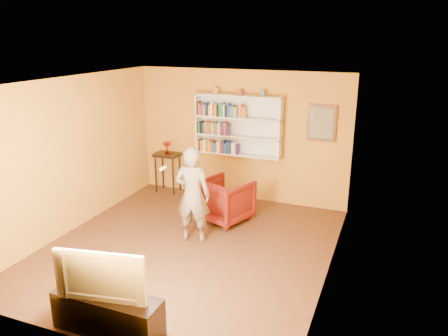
# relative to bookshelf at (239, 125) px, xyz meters

# --- Properties ---
(room_shell) EXTENTS (5.30, 5.80, 2.88)m
(room_shell) POSITION_rel_bookshelf_xyz_m (0.00, -2.41, -0.58)
(room_shell) COLOR #432715
(room_shell) RESTS_ON ground
(bookshelf) EXTENTS (1.80, 0.29, 1.23)m
(bookshelf) POSITION_rel_bookshelf_xyz_m (0.00, 0.00, 0.00)
(bookshelf) COLOR silver
(bookshelf) RESTS_ON room_shell
(books_row_lower) EXTENTS (0.89, 0.19, 0.27)m
(books_row_lower) POSITION_rel_bookshelf_xyz_m (-0.42, -0.10, -0.46)
(books_row_lower) COLOR gold
(books_row_lower) RESTS_ON bookshelf
(books_row_middle) EXTENTS (0.68, 0.19, 0.26)m
(books_row_middle) POSITION_rel_bookshelf_xyz_m (-0.52, -0.11, -0.08)
(books_row_middle) COLOR black
(books_row_middle) RESTS_ON bookshelf
(books_row_upper) EXTENTS (1.03, 0.19, 0.27)m
(books_row_upper) POSITION_rel_bookshelf_xyz_m (-0.35, -0.11, 0.30)
(books_row_upper) COLOR black
(books_row_upper) RESTS_ON bookshelf
(ornament_left) EXTENTS (0.09, 0.09, 0.12)m
(ornament_left) POSITION_rel_bookshelf_xyz_m (-0.48, -0.06, 0.68)
(ornament_left) COLOR #B08632
(ornament_left) RESTS_ON bookshelf
(ornament_centre) EXTENTS (0.08, 0.08, 0.11)m
(ornament_centre) POSITION_rel_bookshelf_xyz_m (0.04, -0.06, 0.67)
(ornament_centre) COLOR maroon
(ornament_centre) RESTS_ON bookshelf
(ornament_right) EXTENTS (0.08, 0.08, 0.12)m
(ornament_right) POSITION_rel_bookshelf_xyz_m (0.50, -0.06, 0.68)
(ornament_right) COLOR #475E77
(ornament_right) RESTS_ON bookshelf
(framed_painting) EXTENTS (0.55, 0.05, 0.70)m
(framed_painting) POSITION_rel_bookshelf_xyz_m (1.65, 0.05, 0.16)
(framed_painting) COLOR #523117
(framed_painting) RESTS_ON room_shell
(console_table) EXTENTS (0.54, 0.41, 0.88)m
(console_table) POSITION_rel_bookshelf_xyz_m (-1.61, -0.16, -0.87)
(console_table) COLOR black
(console_table) RESTS_ON ground
(ruby_lustre) EXTENTS (0.16, 0.16, 0.26)m
(ruby_lustre) POSITION_rel_bookshelf_xyz_m (-1.61, -0.16, -0.53)
(ruby_lustre) COLOR maroon
(ruby_lustre) RESTS_ON console_table
(armchair) EXTENTS (1.10, 1.11, 0.80)m
(armchair) POSITION_rel_bookshelf_xyz_m (0.14, -1.15, -1.19)
(armchair) COLOR #4E0705
(armchair) RESTS_ON ground
(person) EXTENTS (0.65, 0.48, 1.64)m
(person) POSITION_rel_bookshelf_xyz_m (-0.05, -2.13, -0.77)
(person) COLOR #706152
(person) RESTS_ON ground
(game_remote) EXTENTS (0.04, 0.15, 0.04)m
(game_remote) POSITION_rel_bookshelf_xyz_m (-0.37, -2.51, -0.24)
(game_remote) COLOR white
(game_remote) RESTS_ON person
(tv_cabinet) EXTENTS (1.33, 0.40, 0.48)m
(tv_cabinet) POSITION_rel_bookshelf_xyz_m (0.05, -4.66, -1.36)
(tv_cabinet) COLOR black
(tv_cabinet) RESTS_ON ground
(television) EXTENTS (1.08, 0.34, 0.62)m
(television) POSITION_rel_bookshelf_xyz_m (0.05, -4.66, -0.81)
(television) COLOR black
(television) RESTS_ON tv_cabinet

